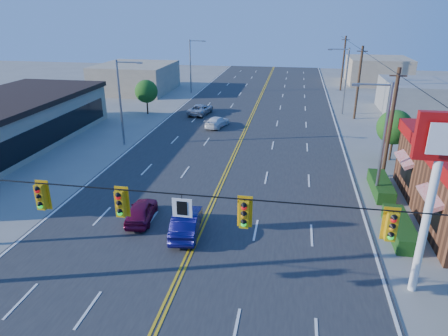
% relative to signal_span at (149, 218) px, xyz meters
% --- Properties ---
extents(ground, '(160.00, 160.00, 0.00)m').
position_rel_signal_span_xyz_m(ground, '(0.12, 0.00, -4.89)').
color(ground, gray).
rests_on(ground, ground).
extents(road, '(20.00, 120.00, 0.06)m').
position_rel_signal_span_xyz_m(road, '(0.12, 20.00, -4.86)').
color(road, '#2D2D30').
rests_on(road, ground).
extents(signal_span, '(24.32, 0.34, 9.00)m').
position_rel_signal_span_xyz_m(signal_span, '(0.00, 0.00, 0.00)').
color(signal_span, '#47301E').
rests_on(signal_span, ground).
extents(kfc_pylon, '(2.20, 0.36, 8.50)m').
position_rel_signal_span_xyz_m(kfc_pylon, '(11.12, 4.00, 1.16)').
color(kfc_pylon, white).
rests_on(kfc_pylon, ground).
extents(streetlight_se, '(2.55, 0.25, 8.00)m').
position_rel_signal_span_xyz_m(streetlight_se, '(10.91, 14.00, -0.37)').
color(streetlight_se, gray).
rests_on(streetlight_se, ground).
extents(streetlight_ne, '(2.55, 0.25, 8.00)m').
position_rel_signal_span_xyz_m(streetlight_ne, '(10.91, 38.00, -0.37)').
color(streetlight_ne, gray).
rests_on(streetlight_ne, ground).
extents(streetlight_sw, '(2.55, 0.25, 8.00)m').
position_rel_signal_span_xyz_m(streetlight_sw, '(-10.67, 22.00, -0.37)').
color(streetlight_sw, gray).
rests_on(streetlight_sw, ground).
extents(streetlight_nw, '(2.55, 0.25, 8.00)m').
position_rel_signal_span_xyz_m(streetlight_nw, '(-10.67, 48.00, -0.37)').
color(streetlight_nw, gray).
rests_on(streetlight_nw, ground).
extents(utility_pole_near, '(0.28, 0.28, 8.40)m').
position_rel_signal_span_xyz_m(utility_pole_near, '(12.32, 18.00, -0.69)').
color(utility_pole_near, '#47301E').
rests_on(utility_pole_near, ground).
extents(utility_pole_mid, '(0.28, 0.28, 8.40)m').
position_rel_signal_span_xyz_m(utility_pole_mid, '(12.32, 36.00, -0.69)').
color(utility_pole_mid, '#47301E').
rests_on(utility_pole_mid, ground).
extents(utility_pole_far, '(0.28, 0.28, 8.40)m').
position_rel_signal_span_xyz_m(utility_pole_far, '(12.32, 54.00, -0.69)').
color(utility_pole_far, '#47301E').
rests_on(utility_pole_far, ground).
extents(tree_kfc_rear, '(2.94, 2.94, 4.41)m').
position_rel_signal_span_xyz_m(tree_kfc_rear, '(13.62, 22.00, -1.95)').
color(tree_kfc_rear, '#47301E').
rests_on(tree_kfc_rear, ground).
extents(tree_west, '(2.80, 2.80, 4.20)m').
position_rel_signal_span_xyz_m(tree_west, '(-12.88, 34.00, -2.09)').
color(tree_west, '#47301E').
rests_on(tree_west, ground).
extents(bld_east_mid, '(12.00, 10.00, 4.00)m').
position_rel_signal_span_xyz_m(bld_east_mid, '(22.12, 40.00, -2.89)').
color(bld_east_mid, gray).
rests_on(bld_east_mid, ground).
extents(bld_west_far, '(11.00, 12.00, 4.20)m').
position_rel_signal_span_xyz_m(bld_west_far, '(-19.88, 48.00, -2.79)').
color(bld_west_far, tan).
rests_on(bld_west_far, ground).
extents(bld_east_far, '(10.00, 10.00, 4.40)m').
position_rel_signal_span_xyz_m(bld_east_far, '(19.12, 62.00, -2.69)').
color(bld_east_far, tan).
rests_on(bld_east_far, ground).
extents(car_magenta, '(1.89, 3.77, 1.23)m').
position_rel_signal_span_xyz_m(car_magenta, '(-3.71, 7.99, -4.27)').
color(car_magenta, maroon).
rests_on(car_magenta, ground).
extents(car_blue, '(1.93, 4.30, 1.37)m').
position_rel_signal_span_xyz_m(car_blue, '(-0.58, 6.98, -4.20)').
color(car_blue, '#110E53').
rests_on(car_blue, ground).
extents(car_white, '(2.55, 4.22, 1.14)m').
position_rel_signal_span_xyz_m(car_white, '(-3.13, 29.43, -4.31)').
color(car_white, white).
rests_on(car_white, ground).
extents(car_silver, '(2.67, 4.80, 1.27)m').
position_rel_signal_span_xyz_m(car_silver, '(-6.22, 34.66, -4.25)').
color(car_silver, '#B6B7BC').
rests_on(car_silver, ground).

